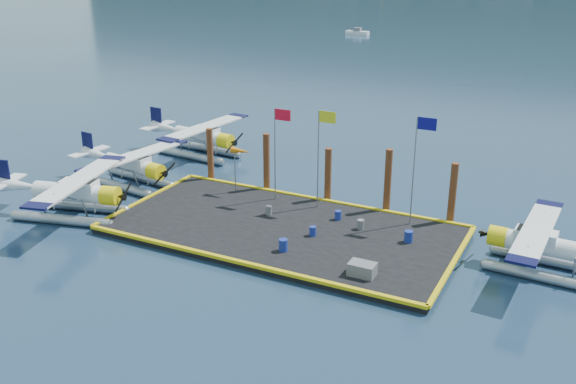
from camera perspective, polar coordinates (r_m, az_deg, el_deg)
name	(u,v)px	position (r m, az deg, el deg)	size (l,w,h in m)	color
ground	(283,233)	(37.66, -0.48, -3.69)	(4000.00, 4000.00, 0.00)	navy
dock	(283,230)	(37.58, -0.48, -3.41)	(20.00, 10.00, 0.40)	black
dock_bumpers	(283,226)	(37.46, -0.48, -3.00)	(20.25, 10.25, 0.18)	gold
seaplane_a	(74,195)	(41.37, -18.47, -0.27)	(8.97, 9.69, 3.44)	gray
seaplane_b	(132,168)	(45.79, -13.66, 2.11)	(8.30, 9.14, 3.23)	gray
seaplane_c	(202,139)	(51.67, -7.67, 4.73)	(8.72, 9.62, 3.41)	gray
seaplane_d	(542,248)	(35.18, 21.64, -4.65)	(8.01, 8.82, 3.14)	gray
drum_0	(269,210)	(39.15, -1.73, -1.65)	(0.39, 0.39, 0.55)	#5C5B60
drum_1	(313,231)	(36.32, 2.22, -3.49)	(0.39, 0.39, 0.55)	navy
drum_2	(361,224)	(37.36, 6.47, -2.89)	(0.41, 0.41, 0.57)	#5C5B60
drum_3	(283,245)	(34.48, -0.43, -4.74)	(0.48, 0.48, 0.68)	navy
drum_4	(409,237)	(36.11, 10.67, -3.92)	(0.47, 0.47, 0.66)	navy
drum_5	(338,215)	(38.54, 4.47, -2.07)	(0.39, 0.39, 0.56)	navy
crate	(362,269)	(32.23, 6.61, -6.83)	(1.33, 0.89, 0.66)	#5C5B60
flagpole_red	(278,140)	(40.30, -0.92, 4.63)	(1.14, 0.08, 6.00)	gray
flagpole_yellow	(321,144)	(39.02, 2.99, 4.24)	(1.14, 0.08, 6.20)	gray
flagpole_blue	(418,155)	(37.07, 11.50, 3.23)	(1.14, 0.08, 6.50)	gray
windsock	(241,152)	(41.93, -4.22, 3.56)	(1.40, 0.44, 3.12)	gray
piling_0	(210,156)	(45.37, -6.92, 3.18)	(0.44, 0.44, 4.00)	#4E2416
piling_1	(267,164)	(43.10, -1.92, 2.51)	(0.44, 0.44, 4.20)	#4E2416
piling_2	(328,177)	(41.30, 3.57, 1.36)	(0.44, 0.44, 3.80)	#4E2416
piling_3	(388,183)	(39.91, 8.85, 0.83)	(0.44, 0.44, 4.30)	#4E2416
piling_4	(452,195)	(39.02, 14.41, -0.30)	(0.44, 0.44, 4.00)	#4E2416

